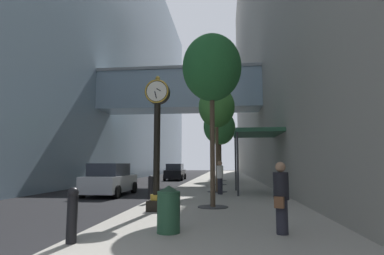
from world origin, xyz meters
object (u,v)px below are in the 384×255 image
street_clock (157,135)px  car_black_near (175,172)px  street_tree_mid_far (219,127)px  street_tree_far (220,128)px  bollard_nearest (72,214)px  street_tree_mid_near (217,108)px  bollard_third (151,188)px  pedestrian_by_clock (220,176)px  car_white_far (174,171)px  pedestrian_walking (281,196)px  car_silver_mid (110,180)px  street_tree_near (212,69)px  trash_bin (169,208)px

street_clock → car_black_near: size_ratio=0.98×
street_tree_mid_far → street_tree_far: street_tree_far is taller
bollard_nearest → street_tree_mid_near: (2.54, 11.42, 4.17)m
bollard_third → pedestrian_by_clock: 4.64m
street_tree_mid_far → car_white_far: size_ratio=1.37×
street_clock → pedestrian_walking: (3.52, -3.01, -1.68)m
bollard_third → pedestrian_by_clock: pedestrian_by_clock is taller
street_clock → bollard_third: size_ratio=4.23×
bollard_third → car_silver_mid: 5.03m
bollard_nearest → pedestrian_walking: size_ratio=0.68×
car_white_far → street_tree_near: bearing=-77.8°
street_tree_far → car_black_near: bearing=149.2°
bollard_nearest → trash_bin: bollard_nearest is taller
street_tree_far → car_black_near: street_tree_far is taller
car_silver_mid → street_clock: bearing=-57.0°
bollard_third → car_black_near: 20.17m
bollard_third → trash_bin: (1.72, -5.26, -0.03)m
street_clock → street_tree_near: street_tree_near is taller
bollard_third → pedestrian_walking: pedestrian_walking is taller
street_tree_near → pedestrian_walking: 6.19m
bollard_nearest → bollard_third: bearing=90.0°
street_tree_near → street_tree_mid_far: (0.00, 12.11, -0.76)m
street_tree_near → car_white_far: 30.98m
bollard_nearest → pedestrian_walking: (4.24, 1.24, 0.26)m
street_tree_mid_far → trash_bin: (-0.82, -16.36, -3.82)m
bollard_nearest → car_white_far: (-3.91, 35.33, 0.08)m
street_tree_mid_far → pedestrian_walking: bearing=-84.0°
trash_bin → street_tree_mid_far: bearing=87.1°
car_silver_mid → street_tree_near: bearing=-40.5°
street_tree_mid_near → street_tree_near: bearing=-90.0°
bollard_third → street_tree_far: 17.91m
street_tree_near → street_tree_mid_near: (0.00, 6.06, -0.38)m
pedestrian_walking → car_white_far: size_ratio=0.38×
car_white_far → bollard_third: bearing=-82.3°
street_tree_near → car_white_far: bearing=102.2°
street_tree_mid_far → pedestrian_walking: 16.70m
trash_bin → pedestrian_walking: 2.54m
street_clock → street_tree_mid_far: size_ratio=0.79×
street_tree_mid_far → street_clock: bearing=-97.9°
street_tree_mid_near → street_tree_far: (0.00, 12.11, 0.28)m
street_clock → car_silver_mid: (-3.90, 6.01, -1.82)m
bollard_nearest → street_tree_mid_near: bearing=77.5°
trash_bin → pedestrian_walking: size_ratio=0.66×
pedestrian_by_clock → car_silver_mid: pedestrian_by_clock is taller
pedestrian_walking → car_black_near: pedestrian_walking is taller
pedestrian_by_clock → car_black_near: (-5.01, 16.30, -0.22)m
pedestrian_walking → pedestrian_by_clock: (-1.52, 8.88, 0.08)m
street_tree_mid_near → car_silver_mid: (-5.73, -1.16, -4.05)m
bollard_nearest → trash_bin: bearing=33.0°
street_tree_far → trash_bin: bearing=-92.1°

